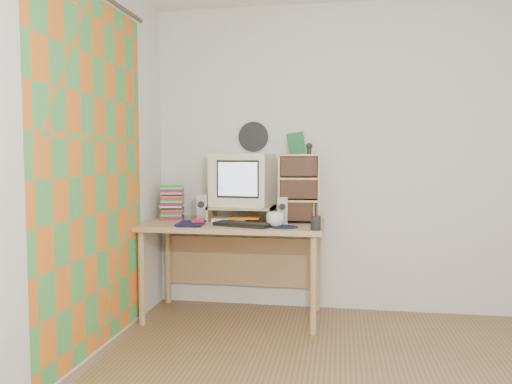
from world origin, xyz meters
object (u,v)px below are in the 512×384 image
(cd_rack, at_px, (299,188))
(dvd_stack, at_px, (172,204))
(desk, at_px, (235,238))
(keyboard, at_px, (242,224))
(mug, at_px, (275,219))
(crt_monitor, at_px, (242,180))
(diary, at_px, (178,222))

(cd_rack, bearing_deg, dvd_stack, 174.19)
(desk, height_order, keyboard, keyboard)
(cd_rack, bearing_deg, mug, -122.78)
(cd_rack, distance_m, mug, 0.37)
(crt_monitor, height_order, mug, crt_monitor)
(diary, bearing_deg, dvd_stack, 111.22)
(desk, xyz_separation_m, mug, (0.35, -0.23, 0.19))
(keyboard, bearing_deg, mug, 23.50)
(mug, xyz_separation_m, diary, (-0.73, -0.02, -0.03))
(desk, xyz_separation_m, keyboard, (0.11, -0.26, 0.15))
(cd_rack, xyz_separation_m, mug, (-0.15, -0.27, -0.21))
(crt_monitor, bearing_deg, dvd_stack, -171.95)
(desk, xyz_separation_m, cd_rack, (0.50, 0.03, 0.40))
(dvd_stack, xyz_separation_m, mug, (0.90, -0.32, -0.07))
(desk, xyz_separation_m, crt_monitor, (0.04, 0.09, 0.46))
(mug, bearing_deg, cd_rack, 60.35)
(dvd_stack, distance_m, mug, 0.95)
(keyboard, distance_m, diary, 0.49)
(keyboard, xyz_separation_m, mug, (0.24, 0.02, 0.04))
(desk, relative_size, mug, 10.40)
(desk, height_order, crt_monitor, crt_monitor)
(cd_rack, height_order, diary, cd_rack)
(crt_monitor, xyz_separation_m, diary, (-0.42, -0.34, -0.30))
(desk, distance_m, diary, 0.49)
(desk, relative_size, diary, 5.92)
(keyboard, xyz_separation_m, diary, (-0.49, 0.00, 0.01))
(crt_monitor, distance_m, keyboard, 0.47)
(keyboard, height_order, mug, mug)
(mug, bearing_deg, crt_monitor, 134.23)
(crt_monitor, height_order, keyboard, crt_monitor)
(crt_monitor, relative_size, dvd_stack, 1.76)
(keyboard, bearing_deg, diary, -162.28)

